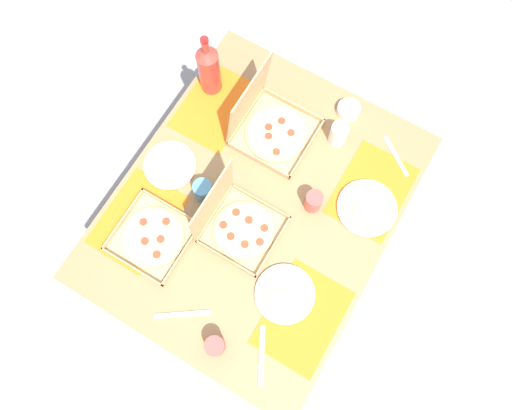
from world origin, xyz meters
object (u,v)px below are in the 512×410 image
plate_near_left (366,209)px  plate_far_left (284,295)px  cup_clear_right (339,134)px  pizza_box_corner_right (237,224)px  condiment_bowl (349,110)px  cup_spare (203,191)px  plate_far_right (170,166)px  cup_red (313,201)px  pizza_box_edge_far (270,126)px  pizza_box_corner_left (153,237)px  soda_bottle (209,69)px  cup_clear_left (215,346)px

plate_near_left → plate_far_left: bearing=166.0°
plate_near_left → cup_clear_right: bearing=49.1°
pizza_box_corner_right → condiment_bowl: size_ratio=3.15×
cup_spare → cup_clear_right: cup_clear_right is taller
plate_far_right → cup_red: bearing=-75.4°
pizza_box_edge_far → cup_red: pizza_box_edge_far is taller
cup_red → condiment_bowl: (0.44, 0.07, -0.03)m
cup_spare → plate_far_left: bearing=-111.3°
plate_near_left → pizza_box_edge_far: bearing=78.7°
plate_far_left → cup_clear_right: size_ratio=2.13×
pizza_box_corner_left → plate_far_left: 0.55m
plate_far_left → cup_spare: bearing=68.7°
plate_far_left → plate_far_right: bearing=72.0°
pizza_box_edge_far → condiment_bowl: size_ratio=3.40×
pizza_box_corner_left → cup_clear_right: 0.84m
soda_bottle → cup_red: 0.68m
pizza_box_corner_left → cup_red: 0.64m
pizza_box_corner_left → condiment_bowl: same height
soda_bottle → plate_far_left: bearing=-131.1°
plate_far_right → soda_bottle: soda_bottle is taller
cup_spare → condiment_bowl: cup_spare is taller
pizza_box_edge_far → plate_far_right: pizza_box_edge_far is taller
soda_bottle → cup_clear_right: 0.59m
condiment_bowl → pizza_box_corner_right: bearing=168.1°
pizza_box_corner_right → plate_far_right: size_ratio=1.45×
pizza_box_corner_right → cup_clear_left: size_ratio=3.56×
soda_bottle → cup_clear_right: size_ratio=3.05×
pizza_box_edge_far → cup_clear_left: 0.88m
soda_bottle → condiment_bowl: size_ratio=3.34×
plate_near_left → cup_red: 0.22m
plate_far_left → cup_clear_right: 0.68m
plate_near_left → soda_bottle: soda_bottle is taller
condiment_bowl → plate_near_left: bearing=-143.1°
plate_far_left → condiment_bowl: condiment_bowl is taller
plate_near_left → cup_clear_right: size_ratio=2.24×
soda_bottle → cup_spare: bearing=-151.4°
plate_near_left → soda_bottle: size_ratio=0.73×
plate_far_right → pizza_box_edge_far: bearing=-38.2°
cup_red → cup_clear_left: bearing=176.1°
pizza_box_edge_far → plate_near_left: 0.51m
cup_clear_right → cup_spare: bearing=144.5°
cup_clear_left → pizza_box_corner_left: bearing=62.6°
plate_far_right → cup_clear_left: 0.73m
pizza_box_corner_right → cup_clear_left: bearing=-158.8°
condiment_bowl → cup_clear_right: bearing=-172.7°
cup_clear_left → cup_red: size_ratio=0.83×
pizza_box_edge_far → cup_clear_right: pizza_box_edge_far is taller
plate_near_left → condiment_bowl: bearing=36.9°
pizza_box_corner_left → pizza_box_corner_right: pizza_box_corner_right is taller
cup_spare → plate_near_left: bearing=-65.0°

